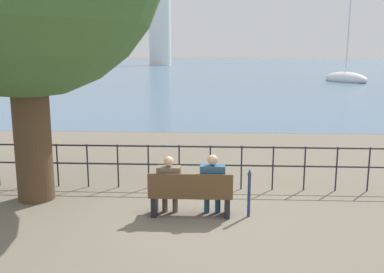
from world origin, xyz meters
TOP-DOWN VIEW (x-y plane):
  - ground_plane at (0.00, 0.00)m, footprint 1000.00×1000.00m
  - harbor_water at (0.00, 159.08)m, footprint 600.00×300.00m
  - park_bench at (0.00, -0.06)m, footprint 1.65×0.45m
  - seated_person_left at (-0.43, 0.01)m, footprint 0.46×0.35m
  - seated_person_right at (0.43, 0.01)m, footprint 0.49×0.35m
  - promenade_railing at (-0.00, 1.72)m, footprint 14.02×0.04m
  - closed_umbrella at (1.15, -0.02)m, footprint 0.09×0.09m
  - sailboat_0 at (15.50, 42.28)m, footprint 4.70×6.96m
  - sailboat_2 at (-20.82, 44.22)m, footprint 3.10×8.63m
  - harbor_lighthouse at (-15.12, 115.69)m, footprint 6.22×6.22m

SIDE VIEW (x-z plane):
  - ground_plane at x=0.00m, z-range 0.00..0.00m
  - harbor_water at x=0.00m, z-range 0.00..0.01m
  - sailboat_2 at x=-20.82m, z-range -3.98..4.59m
  - sailboat_0 at x=15.50m, z-range -5.65..6.41m
  - park_bench at x=0.00m, z-range -0.02..0.88m
  - closed_umbrella at x=1.15m, z-range 0.06..1.03m
  - seated_person_left at x=-0.43m, z-range 0.06..1.26m
  - seated_person_right at x=0.43m, z-range 0.06..1.31m
  - promenade_railing at x=0.00m, z-range 0.17..1.22m
  - harbor_lighthouse at x=-15.12m, z-range -0.94..26.09m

